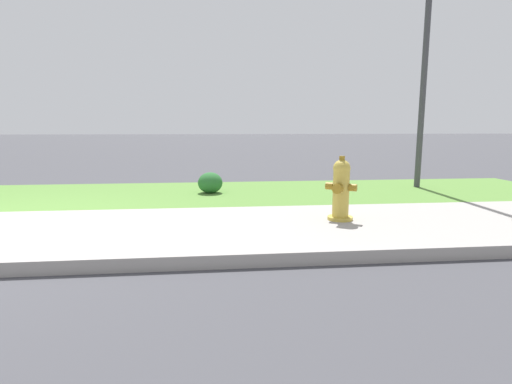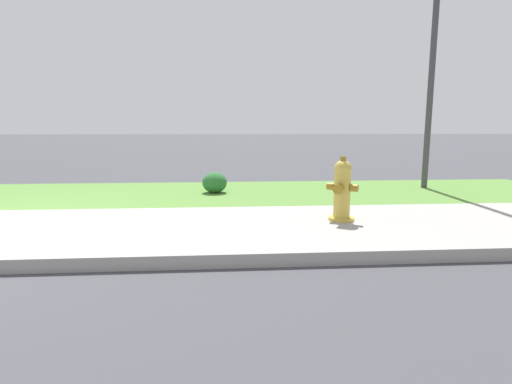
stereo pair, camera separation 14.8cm
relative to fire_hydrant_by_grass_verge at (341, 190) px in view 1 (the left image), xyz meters
The scene contains 3 objects.
grass_verge 4.82m from the fire_hydrant_by_grass_verge, 151.63° to the left, with size 18.00×2.70×0.01m, color #568438.
fire_hydrant_by_grass_verge is the anchor object (origin of this frame).
shrub_bush_far_verge 2.79m from the fire_hydrant_by_grass_verge, 125.50° to the left, with size 0.43×0.43×0.37m.
Camera 1 is at (2.68, -4.46, 1.15)m, focal length 28.00 mm.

